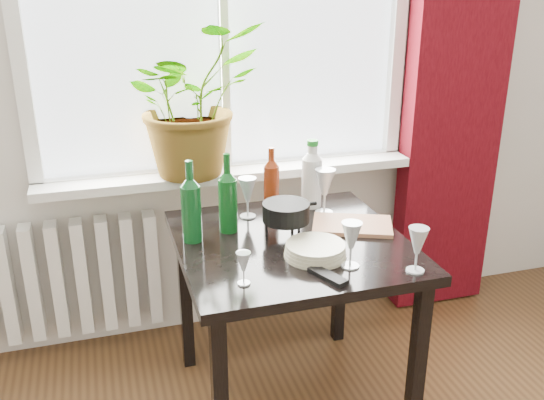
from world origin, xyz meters
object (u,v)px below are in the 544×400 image
object	(u,v)px
wineglass_far_right	(417,249)
cutting_board	(352,225)
cleaning_bottle	(312,173)
tv_remote	(328,276)
plate_stack	(315,250)
wineglass_front_left	(244,268)
radiator	(70,278)
wine_bottle_left	(191,201)
potted_plant	(191,100)
fondue_pot	(286,220)
wineglass_back_left	(248,197)
wineglass_front_right	(351,244)
wine_bottle_right	(228,193)
wineglass_back_center	(325,191)
table	(291,262)
bottle_amber	(271,177)

from	to	relation	value
wineglass_far_right	cutting_board	size ratio (longest dim) A/B	0.53
cleaning_bottle	tv_remote	xyz separation A→B (m)	(-0.17, -0.62, -0.14)
plate_stack	cutting_board	world-z (taller)	plate_stack
wineglass_far_right	wineglass_front_left	bearing A→B (deg)	172.19
radiator	tv_remote	size ratio (longest dim) A/B	5.31
wine_bottle_left	wineglass_far_right	bearing A→B (deg)	-34.11
potted_plant	fondue_pot	bearing A→B (deg)	-65.45
wineglass_back_left	tv_remote	distance (m)	0.60
wineglass_front_right	wine_bottle_right	bearing A→B (deg)	128.67
wine_bottle_right	wineglass_back_left	xyz separation A→B (m)	(0.11, 0.11, -0.07)
cleaning_bottle	wineglass_back_center	world-z (taller)	cleaning_bottle
wineglass_far_right	cutting_board	distance (m)	0.42
wine_bottle_right	wineglass_back_left	bearing A→B (deg)	46.68
radiator	fondue_pot	world-z (taller)	fondue_pot
wineglass_back_left	fondue_pot	bearing A→B (deg)	-69.05
wineglass_back_left	table	bearing A→B (deg)	-69.14
table	wineglass_front_left	xyz separation A→B (m)	(-0.26, -0.28, 0.15)
radiator	wineglass_back_left	size ratio (longest dim) A/B	4.60
bottle_amber	tv_remote	distance (m)	0.67
radiator	cleaning_bottle	bearing A→B (deg)	-17.43
wineglass_front_right	radiator	bearing A→B (deg)	137.54
wine_bottle_left	potted_plant	bearing A→B (deg)	78.95
wine_bottle_right	wineglass_front_left	world-z (taller)	wine_bottle_right
wineglass_front_left	tv_remote	distance (m)	0.28
table	wine_bottle_left	world-z (taller)	wine_bottle_left
table	wine_bottle_right	distance (m)	0.36
radiator	wine_bottle_right	size ratio (longest dim) A/B	2.53
cutting_board	bottle_amber	bearing A→B (deg)	130.49
wineglass_front_left	potted_plant	bearing A→B (deg)	90.59
bottle_amber	wineglass_front_right	distance (m)	0.61
radiator	wineglass_far_right	distance (m)	1.60
wineglass_back_center	wine_bottle_left	bearing A→B (deg)	-169.08
bottle_amber	fondue_pot	distance (m)	0.32
plate_stack	bottle_amber	bearing A→B (deg)	91.86
wineglass_front_left	cutting_board	xyz separation A→B (m)	(0.53, 0.33, -0.05)
wineglass_far_right	wineglass_front_left	size ratio (longest dim) A/B	1.43
wine_bottle_right	wineglass_far_right	size ratio (longest dim) A/B	1.91
wineglass_far_right	fondue_pot	size ratio (longest dim) A/B	0.81
potted_plant	wineglass_front_right	xyz separation A→B (m)	(0.39, -0.85, -0.35)
wineglass_front_right	plate_stack	distance (m)	0.15
bottle_amber	wineglass_front_left	world-z (taller)	bottle_amber
wine_bottle_left	bottle_amber	bearing A→B (deg)	31.69
wineglass_back_center	wineglass_front_left	bearing A→B (deg)	-133.64
cleaning_bottle	wineglass_front_left	distance (m)	0.74
radiator	wineglass_front_right	xyz separation A→B (m)	(0.98, -0.89, 0.44)
potted_plant	plate_stack	xyz separation A→B (m)	(0.30, -0.74, -0.41)
wine_bottle_left	wine_bottle_right	world-z (taller)	wine_bottle_left
radiator	wineglass_back_left	xyz separation A→B (m)	(0.75, -0.36, 0.45)
wineglass_front_right	plate_stack	size ratio (longest dim) A/B	0.75
wineglass_front_left	plate_stack	world-z (taller)	wineglass_front_left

